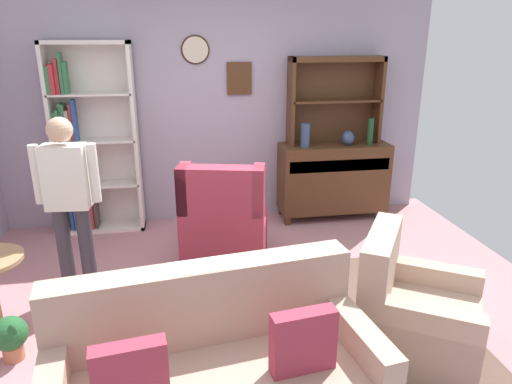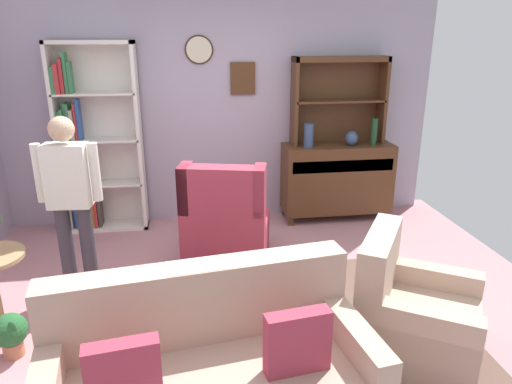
{
  "view_description": "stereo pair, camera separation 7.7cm",
  "coord_description": "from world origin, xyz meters",
  "px_view_note": "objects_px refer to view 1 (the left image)",
  "views": [
    {
      "loc": [
        -0.49,
        -3.31,
        2.17
      ],
      "look_at": [
        0.1,
        0.2,
        0.95
      ],
      "focal_mm": 32.63,
      "sensor_mm": 36.0,
      "label": 1
    },
    {
      "loc": [
        -0.42,
        -3.32,
        2.17
      ],
      "look_at": [
        0.1,
        0.2,
        0.95
      ],
      "focal_mm": 32.63,
      "sensor_mm": 36.0,
      "label": 2
    }
  ],
  "objects_px": {
    "sideboard_hutch": "(335,88)",
    "couch_floral": "(216,381)",
    "vase_tall": "(305,135)",
    "armchair_floral": "(413,315)",
    "person_reading": "(69,197)",
    "wingback_chair": "(225,227)",
    "bookshelf": "(88,146)",
    "book_stack": "(216,290)",
    "sideboard": "(333,177)",
    "bottle_wine": "(370,131)",
    "vase_round": "(348,138)",
    "coffee_table": "(217,300)",
    "potted_plant_small": "(10,336)"
  },
  "relations": [
    {
      "from": "sideboard",
      "to": "couch_floral",
      "type": "relative_size",
      "value": 0.68
    },
    {
      "from": "potted_plant_small",
      "to": "sideboard",
      "type": "bearing_deg",
      "value": 35.96
    },
    {
      "from": "vase_tall",
      "to": "wingback_chair",
      "type": "xyz_separation_m",
      "value": [
        -1.04,
        -0.94,
        -0.67
      ]
    },
    {
      "from": "person_reading",
      "to": "potted_plant_small",
      "type": "bearing_deg",
      "value": -111.6
    },
    {
      "from": "coffee_table",
      "to": "couch_floral",
      "type": "bearing_deg",
      "value": -95.72
    },
    {
      "from": "sideboard_hutch",
      "to": "wingback_chair",
      "type": "bearing_deg",
      "value": -141.61
    },
    {
      "from": "vase_tall",
      "to": "sideboard",
      "type": "bearing_deg",
      "value": 11.63
    },
    {
      "from": "potted_plant_small",
      "to": "sideboard_hutch",
      "type": "bearing_deg",
      "value": 37.28
    },
    {
      "from": "bottle_wine",
      "to": "couch_floral",
      "type": "bearing_deg",
      "value": -125.36
    },
    {
      "from": "vase_round",
      "to": "potted_plant_small",
      "type": "height_order",
      "value": "vase_round"
    },
    {
      "from": "vase_round",
      "to": "coffee_table",
      "type": "distance_m",
      "value": 2.88
    },
    {
      "from": "sideboard",
      "to": "book_stack",
      "type": "bearing_deg",
      "value": -125.67
    },
    {
      "from": "sideboard",
      "to": "bottle_wine",
      "type": "distance_m",
      "value": 0.69
    },
    {
      "from": "person_reading",
      "to": "book_stack",
      "type": "height_order",
      "value": "person_reading"
    },
    {
      "from": "sideboard_hutch",
      "to": "armchair_floral",
      "type": "height_order",
      "value": "sideboard_hutch"
    },
    {
      "from": "sideboard_hutch",
      "to": "armchair_floral",
      "type": "relative_size",
      "value": 1.04
    },
    {
      "from": "coffee_table",
      "to": "book_stack",
      "type": "bearing_deg",
      "value": -132.75
    },
    {
      "from": "armchair_floral",
      "to": "potted_plant_small",
      "type": "bearing_deg",
      "value": 172.6
    },
    {
      "from": "bottle_wine",
      "to": "couch_floral",
      "type": "xyz_separation_m",
      "value": [
        -2.08,
        -2.94,
        -0.76
      ]
    },
    {
      "from": "armchair_floral",
      "to": "person_reading",
      "type": "bearing_deg",
      "value": 154.8
    },
    {
      "from": "sideboard_hutch",
      "to": "vase_tall",
      "type": "height_order",
      "value": "sideboard_hutch"
    },
    {
      "from": "vase_tall",
      "to": "vase_round",
      "type": "bearing_deg",
      "value": 1.49
    },
    {
      "from": "bookshelf",
      "to": "book_stack",
      "type": "height_order",
      "value": "bookshelf"
    },
    {
      "from": "vase_tall",
      "to": "wingback_chair",
      "type": "relative_size",
      "value": 0.26
    },
    {
      "from": "coffee_table",
      "to": "person_reading",
      "type": "bearing_deg",
      "value": 142.82
    },
    {
      "from": "vase_tall",
      "to": "person_reading",
      "type": "relative_size",
      "value": 0.18
    },
    {
      "from": "wingback_chair",
      "to": "book_stack",
      "type": "bearing_deg",
      "value": -98.87
    },
    {
      "from": "sideboard",
      "to": "couch_floral",
      "type": "xyz_separation_m",
      "value": [
        -1.69,
        -3.03,
        -0.2
      ]
    },
    {
      "from": "bookshelf",
      "to": "couch_floral",
      "type": "xyz_separation_m",
      "value": [
        1.12,
        -3.11,
        -0.68
      ]
    },
    {
      "from": "vase_round",
      "to": "person_reading",
      "type": "height_order",
      "value": "person_reading"
    },
    {
      "from": "coffee_table",
      "to": "book_stack",
      "type": "distance_m",
      "value": 0.09
    },
    {
      "from": "sideboard_hutch",
      "to": "couch_floral",
      "type": "relative_size",
      "value": 0.58
    },
    {
      "from": "sideboard",
      "to": "vase_round",
      "type": "height_order",
      "value": "vase_round"
    },
    {
      "from": "bookshelf",
      "to": "bottle_wine",
      "type": "xyz_separation_m",
      "value": [
        3.21,
        -0.17,
        0.08
      ]
    },
    {
      "from": "vase_round",
      "to": "coffee_table",
      "type": "height_order",
      "value": "vase_round"
    },
    {
      "from": "sideboard_hutch",
      "to": "couch_floral",
      "type": "xyz_separation_m",
      "value": [
        -1.69,
        -3.14,
        -1.25
      ]
    },
    {
      "from": "sideboard",
      "to": "vase_round",
      "type": "bearing_deg",
      "value": -27.17
    },
    {
      "from": "bookshelf",
      "to": "coffee_table",
      "type": "bearing_deg",
      "value": -62.85
    },
    {
      "from": "couch_floral",
      "to": "wingback_chair",
      "type": "height_order",
      "value": "wingback_chair"
    },
    {
      "from": "potted_plant_small",
      "to": "book_stack",
      "type": "xyz_separation_m",
      "value": [
        1.42,
        -0.05,
        0.25
      ]
    },
    {
      "from": "coffee_table",
      "to": "vase_tall",
      "type": "bearing_deg",
      "value": 60.57
    },
    {
      "from": "couch_floral",
      "to": "wingback_chair",
      "type": "bearing_deg",
      "value": 82.51
    },
    {
      "from": "armchair_floral",
      "to": "bookshelf",
      "type": "bearing_deg",
      "value": 133.86
    },
    {
      "from": "sideboard_hutch",
      "to": "vase_tall",
      "type": "relative_size",
      "value": 4.0
    },
    {
      "from": "bottle_wine",
      "to": "wingback_chair",
      "type": "relative_size",
      "value": 0.3
    },
    {
      "from": "couch_floral",
      "to": "potted_plant_small",
      "type": "xyz_separation_m",
      "value": [
        -1.35,
        0.82,
        -0.12
      ]
    },
    {
      "from": "book_stack",
      "to": "vase_round",
      "type": "bearing_deg",
      "value": 51.39
    },
    {
      "from": "armchair_floral",
      "to": "sideboard_hutch",
      "type": "bearing_deg",
      "value": 84.35
    },
    {
      "from": "sideboard_hutch",
      "to": "vase_tall",
      "type": "distance_m",
      "value": 0.66
    },
    {
      "from": "couch_floral",
      "to": "vase_tall",
      "type": "bearing_deg",
      "value": 66.12
    }
  ]
}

